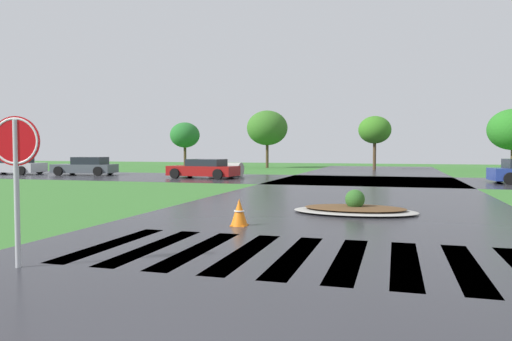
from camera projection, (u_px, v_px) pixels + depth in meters
asphalt_roadway at (332, 217)px, 12.90m from camera, size 10.48×80.00×0.01m
asphalt_cross_road at (366, 180)px, 27.97m from camera, size 90.00×9.43×0.01m
crosswalk_stripes at (295, 255)px, 8.19m from camera, size 7.65×3.40×0.01m
stop_sign at (16, 156)px, 7.29m from camera, size 0.74×0.22×2.34m
median_island at (355, 209)px, 13.67m from camera, size 3.52×2.11×0.68m
car_dark_suv at (204, 169)px, 30.21m from camera, size 4.53×2.42×1.21m
car_white_sedan at (86, 167)px, 33.93m from camera, size 4.52×2.54×1.28m
car_blue_compact at (13, 166)px, 35.15m from camera, size 4.68×2.47×1.32m
drainage_pipe_stack at (226, 169)px, 32.32m from camera, size 2.41×1.24×0.94m
traffic_cone at (239, 213)px, 11.38m from camera, size 0.42×0.42×0.65m
background_treeline at (396, 129)px, 42.70m from camera, size 43.82×6.12×5.65m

